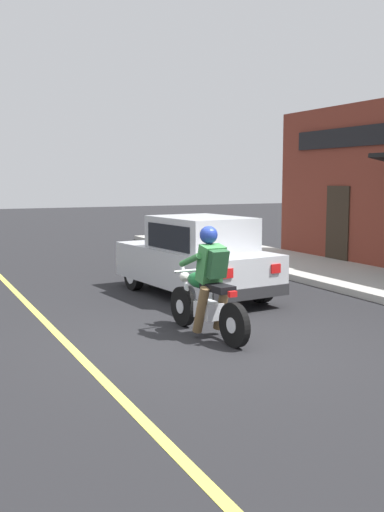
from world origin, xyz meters
TOP-DOWN VIEW (x-y plane):
  - ground_plane at (0.00, 0.00)m, footprint 80.00×80.00m
  - sidewalk_curb at (5.37, 3.00)m, footprint 2.60×22.00m
  - lane_stripe at (-1.80, 3.00)m, footprint 0.12×19.80m
  - motorcycle_with_rider at (0.17, 0.27)m, footprint 0.60×2.02m
  - car_hatchback at (1.32, 3.02)m, footprint 2.03×3.93m

SIDE VIEW (x-z plane):
  - ground_plane at x=0.00m, z-range 0.00..0.00m
  - lane_stripe at x=-1.80m, z-range 0.00..0.01m
  - sidewalk_curb at x=5.37m, z-range 0.00..0.14m
  - motorcycle_with_rider at x=0.17m, z-range -0.13..1.49m
  - car_hatchback at x=1.32m, z-range -0.02..1.55m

